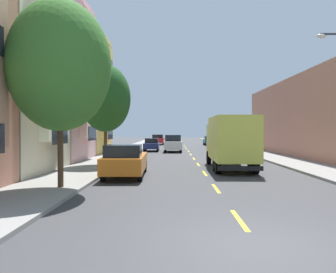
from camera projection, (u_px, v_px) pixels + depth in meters
name	position (u px, v px, depth m)	size (l,w,h in m)	color
ground_plane	(189.00, 153.00, 37.24)	(160.00, 160.00, 0.00)	#38383A
sidewalk_left	(122.00, 153.00, 35.34)	(3.20, 120.00, 0.14)	gray
sidewalk_right	(259.00, 153.00, 35.14)	(3.20, 120.00, 0.14)	gray
lane_centerline_dashes	(192.00, 156.00, 31.74)	(0.14, 47.20, 0.01)	yellow
townhouse_third_rose	(3.00, 83.00, 26.63)	(13.83, 7.40, 12.69)	#CC9E9E
townhouse_fourth_mustard	(53.00, 97.00, 34.21)	(11.32, 7.40, 12.10)	tan
street_tree_nearest	(60.00, 66.00, 13.73)	(4.14, 4.14, 7.60)	#47331E
street_tree_second	(105.00, 98.00, 22.98)	(3.42, 3.42, 6.77)	#47331E
delivery_box_truck	(230.00, 140.00, 21.29)	(2.48, 7.43, 3.28)	#D8D84C
parked_pickup_charcoal	(215.00, 141.00, 49.01)	(2.10, 5.34, 1.73)	#333338
parked_pickup_red	(158.00, 140.00, 57.78)	(2.07, 5.32, 1.73)	#AD1E1E
parked_pickup_orange	(125.00, 161.00, 17.85)	(2.13, 5.35, 1.73)	orange
parked_sedan_burgundy	(238.00, 149.00, 31.33)	(1.82, 4.51, 1.43)	maroon
parked_hatchback_navy	(152.00, 145.00, 39.81)	(1.80, 4.02, 1.50)	navy
parked_suv_champagne	(223.00, 142.00, 40.96)	(2.07, 4.85, 1.93)	tan
parked_wagon_teal	(209.00, 140.00, 55.98)	(1.88, 4.72, 1.50)	#195B60
moving_white_sedan	(173.00, 143.00, 38.37)	(1.95, 4.80, 1.93)	silver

